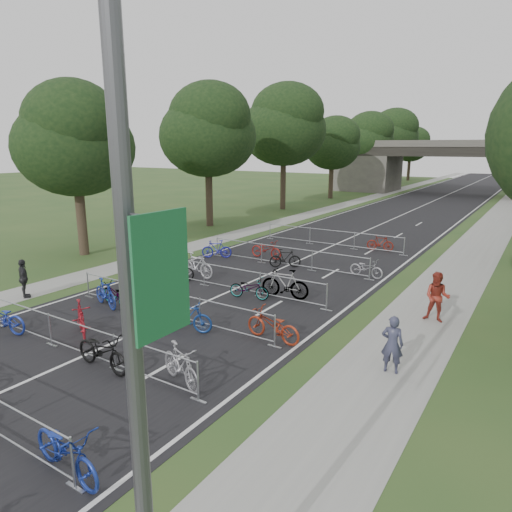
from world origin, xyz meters
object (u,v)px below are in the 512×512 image
at_px(pedestrian_a, 392,345).
at_px(pedestrian_b, 437,297).
at_px(pedestrian_c, 24,279).
at_px(overpass_bridge, 451,168).
at_px(lamppost, 136,363).

distance_m(pedestrian_a, pedestrian_b, 4.74).
height_order(pedestrian_a, pedestrian_c, pedestrian_a).
xyz_separation_m(pedestrian_a, pedestrian_b, (0.23, 4.74, 0.08)).
bearing_deg(pedestrian_c, pedestrian_b, -129.70).
bearing_deg(pedestrian_b, pedestrian_c, -157.84).
height_order(pedestrian_a, pedestrian_b, pedestrian_b).
relative_size(pedestrian_a, pedestrian_c, 1.01).
bearing_deg(pedestrian_a, overpass_bridge, -89.70).
height_order(overpass_bridge, pedestrian_b, overpass_bridge).
distance_m(lamppost, pedestrian_a, 9.96).
distance_m(pedestrian_b, pedestrian_c, 16.62).
distance_m(overpass_bridge, pedestrian_b, 49.71).
bearing_deg(lamppost, overpass_bridge, 97.53).
xyz_separation_m(overpass_bridge, pedestrian_a, (8.23, -53.65, -2.69)).
relative_size(lamppost, pedestrian_b, 4.42).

